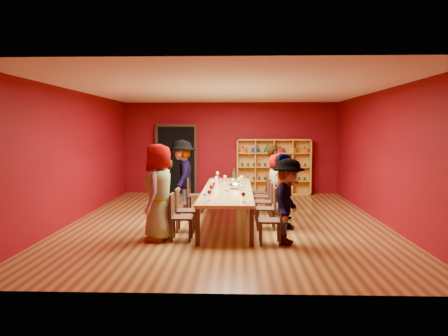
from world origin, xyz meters
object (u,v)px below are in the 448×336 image
(chair_person_left_0, at_px, (178,214))
(spittoon_bowl, at_px, (236,186))
(person_right_2, at_px, (283,187))
(person_left_1, at_px, (165,195))
(person_left_3, at_px, (182,176))
(person_right_4, at_px, (273,177))
(chair_person_right_3, at_px, (265,194))
(person_right_3, at_px, (277,184))
(tasting_table, at_px, (228,191))
(shelving_unit, at_px, (273,164))
(person_right_1, at_px, (284,192))
(wine_bottle, at_px, (234,176))
(chair_person_right_0, at_px, (274,217))
(chair_person_right_2, at_px, (267,199))
(chair_person_left_3, at_px, (193,193))
(chair_person_right_4, at_px, (263,190))
(person_left_0, at_px, (159,192))
(person_right_0, at_px, (288,201))
(chair_person_left_1, at_px, (182,208))
(chair_person_right_1, at_px, (269,206))

(chair_person_left_0, relative_size, spittoon_bowl, 2.87)
(chair_person_left_0, xyz_separation_m, person_right_2, (2.20, 1.89, 0.28))
(person_left_1, xyz_separation_m, spittoon_bowl, (1.46, 1.06, 0.07))
(person_left_3, xyz_separation_m, person_right_4, (2.37, 0.57, -0.08))
(person_right_2, height_order, chair_person_right_3, person_right_2)
(person_left_3, bearing_deg, person_right_3, 83.75)
(tasting_table, distance_m, person_left_3, 1.63)
(shelving_unit, distance_m, person_right_1, 5.09)
(chair_person_left_0, distance_m, wine_bottle, 3.62)
(person_right_1, relative_size, spittoon_bowl, 5.12)
(chair_person_right_0, height_order, person_right_3, person_right_3)
(person_left_3, relative_size, chair_person_right_2, 2.08)
(chair_person_left_3, bearing_deg, chair_person_right_4, 17.30)
(person_right_2, bearing_deg, wine_bottle, 55.41)
(chair_person_right_4, bearing_deg, person_left_0, -122.36)
(person_left_3, distance_m, person_right_0, 3.88)
(person_right_1, bearing_deg, person_left_1, 90.49)
(chair_person_left_3, height_order, person_right_4, person_right_4)
(person_right_4, bearing_deg, person_right_1, 171.41)
(person_left_0, xyz_separation_m, person_right_2, (2.55, 1.89, -0.14))
(chair_person_right_0, bearing_deg, tasting_table, 114.47)
(person_left_0, bearing_deg, chair_person_left_1, 159.79)
(chair_person_right_2, bearing_deg, person_left_3, 155.20)
(wine_bottle, bearing_deg, chair_person_right_2, -63.48)
(person_left_1, bearing_deg, chair_person_left_3, 154.49)
(chair_person_left_3, distance_m, person_right_4, 2.19)
(tasting_table, relative_size, chair_person_right_3, 5.06)
(chair_person_right_0, height_order, chair_person_right_3, same)
(person_left_1, relative_size, person_right_0, 0.95)
(chair_person_left_0, relative_size, person_right_0, 0.56)
(person_left_1, xyz_separation_m, person_right_2, (2.56, 1.17, 0.02))
(chair_person_right_0, bearing_deg, person_left_0, 173.89)
(chair_person_right_3, height_order, person_right_4, person_right_4)
(chair_person_left_0, xyz_separation_m, chair_person_left_1, (0.00, 0.72, 0.00))
(chair_person_left_0, distance_m, chair_person_right_0, 1.83)
(chair_person_left_0, bearing_deg, person_left_0, 180.00)
(chair_person_left_0, relative_size, chair_person_right_1, 1.00)
(shelving_unit, xyz_separation_m, wine_bottle, (-1.26, -2.64, -0.11))
(person_right_1, bearing_deg, person_right_2, -10.39)
(chair_person_right_0, distance_m, wine_bottle, 3.77)
(tasting_table, xyz_separation_m, spittoon_bowl, (0.19, 0.01, 0.12))
(person_right_2, bearing_deg, chair_person_right_1, 175.67)
(shelving_unit, height_order, chair_person_left_3, shelving_unit)
(chair_person_left_3, distance_m, person_right_1, 2.84)
(person_right_4, relative_size, wine_bottle, 5.21)
(person_left_0, height_order, wine_bottle, person_left_0)
(shelving_unit, height_order, chair_person_left_1, shelving_unit)
(person_left_1, bearing_deg, person_right_0, 52.62)
(chair_person_right_4, bearing_deg, shelving_unit, 79.64)
(chair_person_left_0, relative_size, person_right_2, 0.57)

